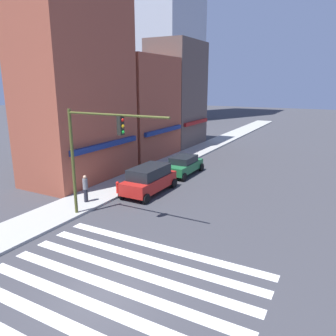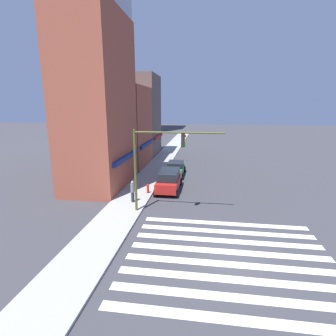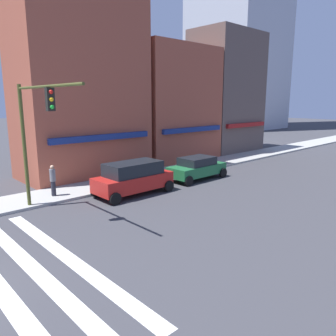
% 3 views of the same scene
% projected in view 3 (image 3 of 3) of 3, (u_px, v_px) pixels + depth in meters
% --- Properties ---
extents(storefront_row, '(25.13, 5.30, 15.98)m').
position_uv_depth(storefront_row, '(158.00, 86.00, 28.16)').
color(storefront_row, '#9E4C38').
rests_on(storefront_row, ground_plane).
extents(traffic_signal, '(0.32, 6.35, 6.22)m').
position_uv_depth(traffic_signal, '(35.00, 125.00, 14.97)').
color(traffic_signal, '#474C1E').
rests_on(traffic_signal, ground_plane).
extents(suv_red, '(4.70, 2.12, 1.94)m').
position_uv_depth(suv_red, '(133.00, 177.00, 19.18)').
color(suv_red, '#B21E19').
rests_on(suv_red, ground_plane).
extents(sedan_green, '(4.42, 2.02, 1.59)m').
position_uv_depth(sedan_green, '(197.00, 168.00, 22.91)').
color(sedan_green, '#1E6638').
rests_on(sedan_green, ground_plane).
extents(pedestrian_grey_coat, '(0.32, 0.32, 1.77)m').
position_uv_depth(pedestrian_grey_coat, '(53.00, 180.00, 18.38)').
color(pedestrian_grey_coat, '#23232D').
rests_on(pedestrian_grey_coat, sidewalk_left).
extents(fire_hydrant, '(0.24, 0.24, 0.84)m').
position_uv_depth(fire_hydrant, '(97.00, 183.00, 19.52)').
color(fire_hydrant, red).
rests_on(fire_hydrant, sidewalk_left).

